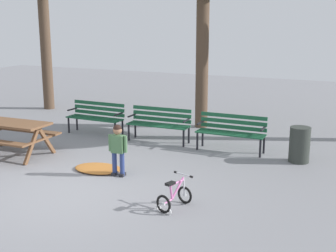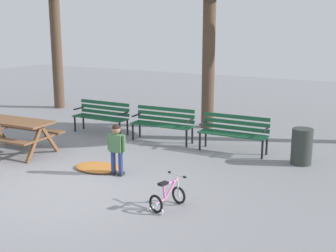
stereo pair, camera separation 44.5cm
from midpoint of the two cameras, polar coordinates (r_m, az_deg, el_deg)
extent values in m
plane|color=gray|center=(8.38, -13.81, -8.00)|extent=(36.00, 36.00, 0.00)
cube|color=brown|center=(10.76, -20.55, 0.34)|extent=(1.83, 0.83, 0.05)
cube|color=brown|center=(11.21, -18.51, -0.53)|extent=(1.81, 0.31, 0.04)
cube|color=brown|center=(10.15, -18.15, -2.43)|extent=(0.08, 0.57, 0.76)
cube|color=brown|center=(10.52, -16.37, -1.78)|extent=(0.08, 0.57, 0.76)
cube|color=brown|center=(10.32, -17.27, -1.77)|extent=(0.12, 1.10, 0.04)
cube|color=#195133|center=(12.35, -9.86, 1.12)|extent=(1.60, 0.09, 0.03)
cube|color=#195133|center=(12.25, -10.18, 1.01)|extent=(1.60, 0.09, 0.03)
cube|color=#195133|center=(12.16, -10.52, 0.91)|extent=(1.60, 0.09, 0.03)
cube|color=#195133|center=(12.07, -10.86, 0.80)|extent=(1.60, 0.09, 0.03)
cube|color=#195133|center=(12.36, -9.76, 1.61)|extent=(1.60, 0.06, 0.09)
cube|color=#195133|center=(12.33, -9.79, 2.22)|extent=(1.60, 0.06, 0.09)
cube|color=#195133|center=(12.31, -9.81, 2.82)|extent=(1.60, 0.06, 0.09)
cylinder|color=black|center=(11.70, -7.81, -0.57)|extent=(0.05, 0.05, 0.44)
cylinder|color=black|center=(11.99, -6.86, -0.21)|extent=(0.05, 0.05, 0.44)
cube|color=black|center=(11.76, -7.39, 1.51)|extent=(0.05, 0.40, 0.03)
cylinder|color=black|center=(12.59, -13.49, 0.15)|extent=(0.05, 0.05, 0.44)
cylinder|color=black|center=(12.86, -12.47, 0.47)|extent=(0.05, 0.05, 0.44)
cube|color=black|center=(12.64, -13.07, 2.08)|extent=(0.05, 0.40, 0.03)
cube|color=#195133|center=(11.39, -2.01, 0.30)|extent=(1.60, 0.13, 0.03)
cube|color=#195133|center=(11.29, -2.27, 0.18)|extent=(1.60, 0.13, 0.03)
cube|color=#195133|center=(11.18, -2.54, 0.05)|extent=(1.60, 0.13, 0.03)
cube|color=#195133|center=(11.08, -2.81, -0.08)|extent=(1.60, 0.13, 0.03)
cube|color=#195133|center=(11.41, -1.93, 0.83)|extent=(1.60, 0.10, 0.09)
cube|color=#195133|center=(11.38, -1.93, 1.49)|extent=(1.60, 0.10, 0.09)
cube|color=#195133|center=(11.35, -1.94, 2.15)|extent=(1.60, 0.10, 0.09)
cylinder|color=black|center=(10.85, 0.81, -1.54)|extent=(0.05, 0.05, 0.44)
cylinder|color=black|center=(11.17, 1.52, -1.11)|extent=(0.05, 0.05, 0.44)
cube|color=black|center=(10.91, 1.18, 0.71)|extent=(0.06, 0.40, 0.03)
cylinder|color=black|center=(11.49, -6.11, -0.79)|extent=(0.05, 0.05, 0.44)
cylinder|color=black|center=(11.79, -5.26, -0.40)|extent=(0.05, 0.05, 0.44)
cube|color=black|center=(11.55, -5.72, 1.34)|extent=(0.06, 0.40, 0.03)
cube|color=#195133|center=(10.62, 7.00, -0.74)|extent=(1.60, 0.09, 0.03)
cube|color=#195133|center=(10.51, 6.80, -0.88)|extent=(1.60, 0.09, 0.03)
cube|color=#195133|center=(10.39, 6.60, -1.03)|extent=(1.60, 0.09, 0.03)
cube|color=#195133|center=(10.28, 6.39, -1.18)|extent=(1.60, 0.09, 0.03)
cube|color=#195133|center=(10.63, 7.08, -0.17)|extent=(1.60, 0.07, 0.09)
cube|color=#195133|center=(10.60, 7.10, 0.53)|extent=(1.60, 0.07, 0.09)
cube|color=#195133|center=(10.57, 7.12, 1.24)|extent=(1.60, 0.07, 0.09)
cylinder|color=black|center=(10.16, 10.41, -2.78)|extent=(0.05, 0.05, 0.44)
cylinder|color=black|center=(10.50, 10.91, -2.28)|extent=(0.05, 0.05, 0.44)
cube|color=black|center=(10.23, 10.76, -0.37)|extent=(0.05, 0.40, 0.03)
cylinder|color=black|center=(10.61, 2.55, -1.89)|extent=(0.05, 0.05, 0.44)
cylinder|color=black|center=(10.93, 3.26, -1.45)|extent=(0.05, 0.05, 0.44)
cube|color=black|center=(10.67, 2.93, 0.41)|extent=(0.05, 0.40, 0.03)
cylinder|color=navy|center=(8.87, -7.28, -4.89)|extent=(0.09, 0.09, 0.47)
cube|color=black|center=(8.94, -7.24, -6.16)|extent=(0.11, 0.17, 0.06)
cylinder|color=navy|center=(8.94, -8.23, -4.77)|extent=(0.09, 0.09, 0.47)
cube|color=black|center=(9.01, -8.19, -6.03)|extent=(0.11, 0.17, 0.06)
cube|color=#477047|center=(8.79, -7.84, -2.28)|extent=(0.26, 0.17, 0.35)
sphere|color=#996B4C|center=(8.72, -7.89, -0.53)|extent=(0.18, 0.18, 0.18)
sphere|color=black|center=(8.72, -7.90, -0.36)|extent=(0.17, 0.17, 0.17)
cylinder|color=#477047|center=(8.72, -6.89, -2.31)|extent=(0.07, 0.07, 0.33)
cylinder|color=#477047|center=(8.86, -8.77, -2.12)|extent=(0.07, 0.07, 0.33)
torus|color=black|center=(7.55, 0.43, -8.76)|extent=(0.30, 0.12, 0.30)
cylinder|color=silver|center=(7.55, 0.43, -8.76)|extent=(0.06, 0.05, 0.04)
torus|color=black|center=(7.20, -2.37, -9.89)|extent=(0.30, 0.12, 0.30)
cylinder|color=silver|center=(7.20, -2.37, -9.89)|extent=(0.06, 0.05, 0.04)
torus|color=white|center=(7.31, -2.99, -10.35)|extent=(0.11, 0.05, 0.11)
torus|color=white|center=(7.17, -1.72, -10.83)|extent=(0.11, 0.05, 0.11)
cylinder|color=pink|center=(7.36, -0.51, -7.92)|extent=(0.12, 0.30, 0.32)
cylinder|color=pink|center=(7.26, -1.37, -8.40)|extent=(0.06, 0.08, 0.27)
cylinder|color=pink|center=(7.26, -1.81, -9.60)|extent=(0.09, 0.20, 0.05)
cylinder|color=silver|center=(7.48, 0.33, -7.66)|extent=(0.05, 0.08, 0.32)
cylinder|color=pink|center=(7.32, -0.62, -7.23)|extent=(0.12, 0.32, 0.05)
cube|color=black|center=(7.20, -1.49, -7.33)|extent=(0.13, 0.19, 0.04)
cylinder|color=silver|center=(7.39, 0.23, -6.18)|extent=(0.33, 0.12, 0.02)
cylinder|color=black|center=(7.50, -0.74, -5.89)|extent=(0.06, 0.05, 0.04)
cylinder|color=black|center=(7.29, 1.23, -6.48)|extent=(0.06, 0.05, 0.04)
ellipsoid|color=#B26B2D|center=(9.36, -10.20, -5.33)|extent=(1.05, 0.76, 0.07)
cylinder|color=#2D332D|center=(9.99, 15.15, -2.31)|extent=(0.44, 0.44, 0.77)
cylinder|color=brown|center=(16.07, -16.03, 9.21)|extent=(0.36, 0.36, 4.02)
cylinder|color=brown|center=(12.71, 3.35, 8.27)|extent=(0.36, 0.36, 3.79)
camera|label=1|loc=(0.22, -91.37, -0.32)|focal=48.00mm
camera|label=2|loc=(0.22, 88.63, 0.32)|focal=48.00mm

